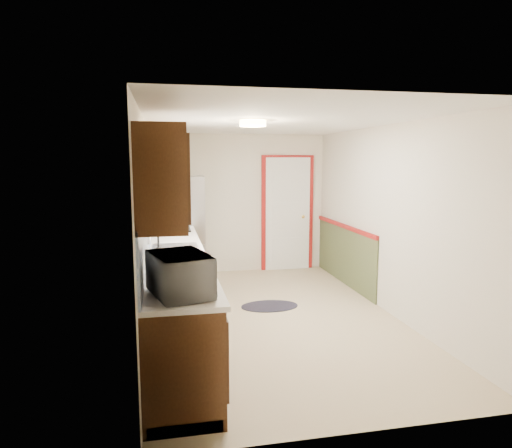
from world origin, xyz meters
name	(u,v)px	position (x,y,z in m)	size (l,w,h in m)	color
room_shell	(274,223)	(0.00, 0.00, 1.20)	(3.20, 5.20, 2.52)	tan
kitchen_run	(172,264)	(-1.24, -0.29, 0.81)	(0.63, 4.00, 2.20)	#321A0B
back_wall_trim	(299,222)	(0.99, 2.21, 0.89)	(1.12, 2.30, 2.08)	maroon
ceiling_fixture	(253,124)	(-0.30, -0.20, 2.36)	(0.30, 0.30, 0.06)	#FFD88C
microwave	(180,270)	(-1.20, -1.95, 1.13)	(0.58, 0.32, 0.39)	white
refrigerator	(183,229)	(-1.02, 2.04, 0.85)	(0.74, 0.73, 1.70)	#B7B7BC
rug	(270,306)	(0.05, 0.42, 0.01)	(0.77, 0.50, 0.01)	black
cooktop	(173,229)	(-1.19, 1.40, 0.95)	(0.51, 0.61, 0.02)	black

